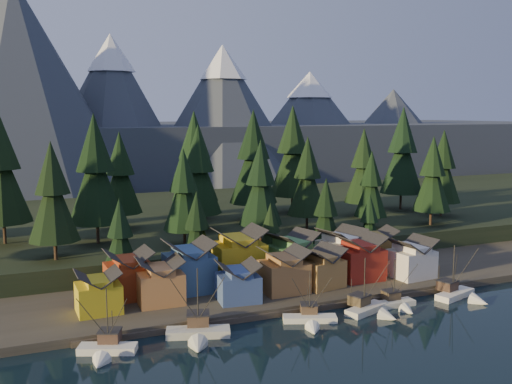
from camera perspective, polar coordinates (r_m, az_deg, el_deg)
name	(u,v)px	position (r m, az deg, el deg)	size (l,w,h in m)	color
ground	(344,344)	(94.08, 8.81, -14.76)	(500.00, 500.00, 0.00)	black
shore_strip	(250,274)	(127.69, -0.63, -8.16)	(400.00, 50.00, 1.50)	#332E25
hillside	(188,223)	(173.30, -6.82, -3.15)	(420.00, 100.00, 6.00)	black
dock	(297,308)	(107.35, 4.15, -11.48)	(80.00, 4.00, 1.00)	#493F34
mountain_ridge	(110,133)	(290.59, -14.38, 5.70)	(560.00, 190.00, 90.00)	#4C5362
boat_0	(105,341)	(91.15, -14.82, -14.25)	(9.42, 9.93, 10.99)	white
boat_1	(198,325)	(94.41, -5.82, -13.07)	(11.14, 11.68, 12.47)	beige
boat_3	(311,314)	(100.89, 5.49, -12.02)	(9.89, 10.20, 9.95)	white
boat_4	(371,302)	(106.95, 11.44, -10.74)	(9.66, 10.19, 11.26)	beige
boat_5	(398,297)	(111.41, 14.02, -10.18)	(7.87, 8.56, 9.91)	beige
boat_6	(460,288)	(119.83, 19.76, -8.99)	(10.24, 10.75, 11.60)	white
house_front_0	(98,291)	(104.47, -15.49, -9.48)	(7.67, 7.28, 7.43)	gold
house_front_1	(160,280)	(106.79, -9.59, -8.65)	(8.23, 7.92, 8.32)	#AD703D
house_front_2	(238,280)	(106.87, -1.82, -8.84)	(8.12, 8.18, 7.27)	#354A7E
house_front_3	(284,269)	(111.92, 2.80, -7.71)	(8.42, 8.03, 8.53)	#996736
house_front_4	(320,266)	(116.11, 6.39, -7.32)	(9.23, 9.72, 7.97)	olive
house_front_5	(360,256)	(121.91, 10.32, -6.33)	(8.87, 8.07, 9.30)	maroon
house_front_6	(411,257)	(125.95, 15.27, -6.26)	(9.09, 8.68, 8.34)	silver
house_back_0	(129,273)	(110.93, -12.60, -7.89)	(8.73, 8.41, 9.07)	maroon
house_back_1	(189,265)	(112.77, -6.70, -7.24)	(9.22, 9.32, 9.98)	#365480
house_back_2	(238,252)	(119.98, -1.82, -6.04)	(10.20, 9.36, 10.81)	gold
house_back_3	(292,253)	(123.05, 3.66, -6.07)	(10.95, 10.22, 9.35)	#498045
house_back_4	(341,249)	(127.43, 8.52, -5.61)	(10.39, 10.13, 9.50)	white
house_back_5	(376,246)	(132.36, 11.95, -5.34)	(9.52, 9.59, 8.84)	olive
tree_hill_1	(1,171)	(142.51, -24.16, 1.93)	(13.32, 13.32, 31.03)	#332319
tree_hill_2	(53,195)	(123.11, -19.65, -0.32)	(10.57, 10.57, 24.62)	#332319
tree_hill_3	(95,173)	(135.45, -15.76, 1.84)	(12.92, 12.92, 30.10)	#332319
tree_hill_4	(120,176)	(151.59, -13.40, 1.57)	(10.92, 10.92, 25.44)	#332319
tree_hill_5	(184,193)	(129.59, -7.23, -0.07)	(9.61, 9.61, 22.39)	#332319
tree_hill_6	(198,173)	(145.77, -5.78, 1.90)	(11.72, 11.72, 27.31)	#332319
tree_hill_7	(261,186)	(133.45, 0.47, 0.61)	(10.31, 10.31, 24.03)	#332319
tree_hill_8	(253,160)	(158.14, -0.26, 3.18)	(13.37, 13.37, 31.14)	#332319
tree_hill_9	(307,179)	(146.53, 5.16, 1.28)	(10.40, 10.40, 24.23)	#332319
tree_hill_10	(293,154)	(171.91, 3.67, 3.79)	(13.93, 13.93, 32.45)	#332319
tree_hill_11	(371,186)	(150.69, 11.44, 0.55)	(8.79, 8.79, 20.47)	#332319
tree_hill_12	(363,169)	(168.01, 10.69, 2.32)	(11.07, 11.07, 25.79)	#332319
tree_hill_13	(432,177)	(159.63, 17.23, 1.47)	(10.34, 10.34, 24.09)	#332319
tree_hill_14	(402,154)	(182.94, 14.42, 3.73)	(13.76, 13.76, 32.04)	#332319
tree_hill_15	(194,160)	(162.95, -6.17, 3.21)	(13.22, 13.22, 30.79)	#332319
tree_hill_17	(443,169)	(174.88, 18.18, 2.19)	(10.87, 10.87, 25.32)	#332319
tree_shore_0	(120,238)	(117.87, -13.41, -4.47)	(7.68, 7.68, 17.90)	#332319
tree_shore_1	(197,230)	(121.25, -5.92, -3.80)	(7.93, 7.93, 18.46)	#332319
tree_shore_2	(270,233)	(127.42, 1.45, -4.08)	(6.39, 6.39, 14.89)	#332319
tree_shore_3	(326,216)	(133.11, 6.98, -2.43)	(8.51, 8.51, 19.82)	#332319
tree_shore_4	(369,223)	(139.77, 11.26, -3.04)	(6.62, 6.62, 15.42)	#332319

